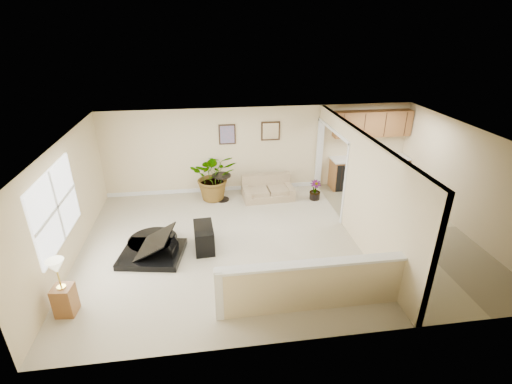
{
  "coord_description": "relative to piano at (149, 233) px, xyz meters",
  "views": [
    {
      "loc": [
        -1.57,
        -7.26,
        4.69
      ],
      "look_at": [
        -0.49,
        0.4,
        1.1
      ],
      "focal_mm": 26.0,
      "sensor_mm": 36.0,
      "label": 1
    }
  ],
  "objects": [
    {
      "name": "floor",
      "position": [
        2.89,
        0.14,
        -0.52
      ],
      "size": [
        9.0,
        9.0,
        0.0
      ],
      "primitive_type": "plane",
      "color": "tan",
      "rests_on": "ground"
    },
    {
      "name": "back_wall",
      "position": [
        2.89,
        3.14,
        0.73
      ],
      "size": [
        9.0,
        0.04,
        2.5
      ],
      "primitive_type": "cube",
      "color": "beige",
      "rests_on": "floor"
    },
    {
      "name": "front_wall",
      "position": [
        2.89,
        -2.86,
        0.73
      ],
      "size": [
        9.0,
        0.04,
        2.5
      ],
      "primitive_type": "cube",
      "color": "beige",
      "rests_on": "floor"
    },
    {
      "name": "left_wall",
      "position": [
        -1.61,
        0.14,
        0.73
      ],
      "size": [
        0.04,
        6.0,
        2.5
      ],
      "primitive_type": "cube",
      "color": "beige",
      "rests_on": "floor"
    },
    {
      "name": "right_wall",
      "position": [
        7.39,
        0.14,
        0.73
      ],
      "size": [
        0.04,
        6.0,
        2.5
      ],
      "primitive_type": "cube",
      "color": "beige",
      "rests_on": "floor"
    },
    {
      "name": "ceiling",
      "position": [
        2.89,
        0.14,
        1.98
      ],
      "size": [
        9.0,
        6.0,
        0.04
      ],
      "primitive_type": "cube",
      "color": "white",
      "rests_on": "back_wall"
    },
    {
      "name": "kitchen_vinyl",
      "position": [
        6.04,
        0.14,
        -0.51
      ],
      "size": [
        2.7,
        6.0,
        0.01
      ],
      "primitive_type": "cube",
      "color": "tan",
      "rests_on": "floor"
    },
    {
      "name": "interior_partition",
      "position": [
        4.69,
        0.39,
        0.7
      ],
      "size": [
        0.18,
        5.99,
        2.5
      ],
      "color": "beige",
      "rests_on": "floor"
    },
    {
      "name": "pony_half_wall",
      "position": [
        2.97,
        -2.16,
        0.0
      ],
      "size": [
        3.42,
        0.22,
        1.0
      ],
      "color": "beige",
      "rests_on": "floor"
    },
    {
      "name": "left_window",
      "position": [
        -1.59,
        -0.36,
        0.93
      ],
      "size": [
        0.05,
        2.15,
        1.45
      ],
      "primitive_type": "cube",
      "color": "white",
      "rests_on": "left_wall"
    },
    {
      "name": "wall_art_left",
      "position": [
        1.94,
        3.11,
        1.23
      ],
      "size": [
        0.48,
        0.04,
        0.58
      ],
      "color": "#311F12",
      "rests_on": "back_wall"
    },
    {
      "name": "wall_mirror",
      "position": [
        3.19,
        3.11,
        1.28
      ],
      "size": [
        0.55,
        0.04,
        0.55
      ],
      "color": "#311F12",
      "rests_on": "back_wall"
    },
    {
      "name": "kitchen_cabinets",
      "position": [
        6.09,
        2.87,
        0.35
      ],
      "size": [
        2.36,
        0.65,
        2.33
      ],
      "color": "brown",
      "rests_on": "floor"
    },
    {
      "name": "piano",
      "position": [
        0.0,
        0.0,
        0.0
      ],
      "size": [
        1.68,
        1.71,
        1.24
      ],
      "rotation": [
        0.0,
        0.0,
        -0.18
      ],
      "color": "black",
      "rests_on": "floor"
    },
    {
      "name": "piano_bench",
      "position": [
        1.16,
        0.06,
        -0.24
      ],
      "size": [
        0.46,
        0.85,
        0.55
      ],
      "primitive_type": "cube",
      "rotation": [
        0.0,
        0.0,
        0.06
      ],
      "color": "black",
      "rests_on": "floor"
    },
    {
      "name": "loveseat",
      "position": [
        3.02,
        2.47,
        -0.2
      ],
      "size": [
        1.47,
        0.88,
        0.82
      ],
      "rotation": [
        0.0,
        0.0,
        0.05
      ],
      "color": "tan",
      "rests_on": "floor"
    },
    {
      "name": "accent_table",
      "position": [
        1.71,
        2.48,
        -0.02
      ],
      "size": [
        0.54,
        0.54,
        0.78
      ],
      "color": "black",
      "rests_on": "floor"
    },
    {
      "name": "palm_plant",
      "position": [
        1.51,
        2.6,
        0.18
      ],
      "size": [
        1.33,
        1.17,
        1.42
      ],
      "color": "black",
      "rests_on": "floor"
    },
    {
      "name": "small_plant",
      "position": [
        4.34,
        2.17,
        -0.27
      ],
      "size": [
        0.33,
        0.33,
        0.57
      ],
      "color": "black",
      "rests_on": "floor"
    },
    {
      "name": "lamp_stand",
      "position": [
        -1.26,
        -1.68,
        -0.05
      ],
      "size": [
        0.36,
        0.36,
        1.11
      ],
      "color": "brown",
      "rests_on": "floor"
    }
  ]
}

